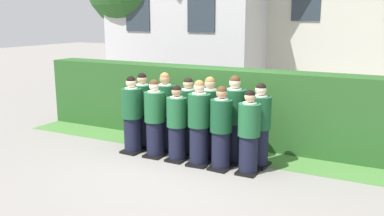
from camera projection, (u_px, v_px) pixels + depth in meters
name	position (u px, v px, depth m)	size (l,w,h in m)	color
ground_plane	(187.00, 162.00, 8.21)	(60.00, 60.00, 0.00)	gray
student_front_row_0	(132.00, 116.00, 8.67)	(0.42, 0.48, 1.63)	black
student_front_row_1	(155.00, 120.00, 8.42)	(0.41, 0.50, 1.59)	black
student_front_row_2	(177.00, 125.00, 8.17)	(0.40, 0.44, 1.52)	black
student_front_row_3	(199.00, 125.00, 7.92)	(0.43, 0.53, 1.66)	black
student_front_row_4	(221.00, 130.00, 7.70)	(0.41, 0.51, 1.58)	black
student_front_row_5	(249.00, 134.00, 7.48)	(0.40, 0.49, 1.55)	black
student_rear_row_0	(143.00, 112.00, 9.03)	(0.43, 0.52, 1.64)	black
student_rear_row_1	(165.00, 114.00, 8.79)	(0.44, 0.49, 1.68)	black
student_rear_row_2	(188.00, 118.00, 8.56)	(0.42, 0.51, 1.62)	black
student_rear_row_3	(210.00, 120.00, 8.29)	(0.43, 0.49, 1.67)	black
student_rear_row_4	(234.00, 121.00, 8.08)	(0.45, 0.51, 1.72)	black
student_rear_row_5	(259.00, 127.00, 7.84)	(0.42, 0.49, 1.62)	black
hedge	(221.00, 105.00, 9.49)	(9.47, 0.70, 1.68)	#285623
school_building_annex	(192.00, 6.00, 14.29)	(5.37, 3.44, 6.22)	silver
lawn_strip	(206.00, 150.00, 8.97)	(9.47, 0.90, 0.01)	#477A38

